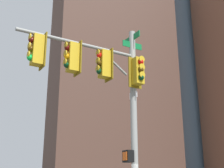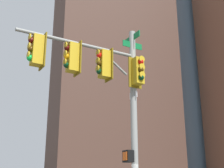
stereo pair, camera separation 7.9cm
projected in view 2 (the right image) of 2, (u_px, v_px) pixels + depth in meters
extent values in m
cylinder|color=gray|center=(134.00, 128.00, 11.03)|extent=(0.23, 0.23, 7.46)
cylinder|color=gray|center=(80.00, 44.00, 10.82)|extent=(4.30, 1.07, 0.12)
cylinder|color=gray|center=(115.00, 64.00, 11.35)|extent=(1.03, 0.31, 0.75)
cube|color=#0F6B33|center=(132.00, 38.00, 12.09)|extent=(0.24, 0.97, 0.24)
cube|color=#0F6B33|center=(132.00, 45.00, 12.00)|extent=(0.85, 0.22, 0.24)
cube|color=white|center=(133.00, 95.00, 11.40)|extent=(0.13, 0.45, 0.24)
cube|color=gold|center=(104.00, 64.00, 11.11)|extent=(0.41, 0.41, 1.00)
cube|color=#775E0F|center=(109.00, 65.00, 11.20)|extent=(0.16, 0.54, 1.16)
sphere|color=red|center=(99.00, 55.00, 11.10)|extent=(0.20, 0.20, 0.20)
cylinder|color=gold|center=(98.00, 53.00, 11.10)|extent=(0.09, 0.23, 0.23)
sphere|color=#4C330A|center=(99.00, 63.00, 11.01)|extent=(0.20, 0.20, 0.20)
cylinder|color=gold|center=(98.00, 61.00, 11.01)|extent=(0.09, 0.23, 0.23)
sphere|color=#0A3819|center=(99.00, 71.00, 10.92)|extent=(0.20, 0.20, 0.20)
cylinder|color=gold|center=(97.00, 69.00, 10.92)|extent=(0.09, 0.23, 0.23)
cube|color=gold|center=(73.00, 58.00, 10.53)|extent=(0.41, 0.41, 1.00)
cube|color=#775E0F|center=(78.00, 59.00, 10.62)|extent=(0.16, 0.54, 1.16)
sphere|color=#470A07|center=(67.00, 48.00, 10.52)|extent=(0.20, 0.20, 0.20)
cylinder|color=gold|center=(66.00, 45.00, 10.52)|extent=(0.09, 0.23, 0.23)
sphere|color=#F29E0C|center=(67.00, 57.00, 10.43)|extent=(0.20, 0.20, 0.20)
cylinder|color=gold|center=(65.00, 54.00, 10.43)|extent=(0.09, 0.23, 0.23)
sphere|color=#0A3819|center=(66.00, 65.00, 10.34)|extent=(0.20, 0.20, 0.20)
cylinder|color=gold|center=(65.00, 62.00, 10.34)|extent=(0.09, 0.23, 0.23)
cube|color=gold|center=(37.00, 50.00, 9.95)|extent=(0.41, 0.41, 1.00)
cube|color=#775E0F|center=(43.00, 52.00, 10.04)|extent=(0.16, 0.54, 1.16)
sphere|color=#470A07|center=(31.00, 40.00, 9.94)|extent=(0.20, 0.20, 0.20)
cylinder|color=gold|center=(30.00, 37.00, 9.94)|extent=(0.09, 0.23, 0.23)
sphere|color=#4C330A|center=(31.00, 49.00, 9.85)|extent=(0.20, 0.20, 0.20)
cylinder|color=gold|center=(29.00, 46.00, 9.85)|extent=(0.09, 0.23, 0.23)
sphere|color=green|center=(30.00, 58.00, 9.76)|extent=(0.20, 0.20, 0.20)
cylinder|color=gold|center=(28.00, 55.00, 9.76)|extent=(0.09, 0.23, 0.23)
cube|color=gold|center=(138.00, 71.00, 11.39)|extent=(0.41, 0.41, 1.00)
cube|color=#775E0F|center=(135.00, 73.00, 11.54)|extent=(0.54, 0.16, 1.16)
sphere|color=red|center=(141.00, 62.00, 11.31)|extent=(0.20, 0.20, 0.20)
cylinder|color=gold|center=(142.00, 59.00, 11.28)|extent=(0.23, 0.09, 0.23)
sphere|color=#4C330A|center=(141.00, 70.00, 11.22)|extent=(0.20, 0.20, 0.20)
cylinder|color=gold|center=(142.00, 67.00, 11.19)|extent=(0.23, 0.09, 0.23)
sphere|color=#0A3819|center=(141.00, 78.00, 11.12)|extent=(0.20, 0.20, 0.20)
cylinder|color=gold|center=(142.00, 75.00, 11.10)|extent=(0.23, 0.09, 0.23)
cube|color=black|center=(128.00, 156.00, 10.61)|extent=(0.32, 0.41, 0.40)
cube|color=#EA5914|center=(125.00, 156.00, 10.54)|extent=(0.07, 0.25, 0.28)
cube|color=#4C3328|center=(110.00, 79.00, 52.46)|extent=(18.14, 15.48, 37.05)
cube|color=#7A99B2|center=(184.00, 24.00, 72.61)|extent=(25.88, 29.91, 74.40)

